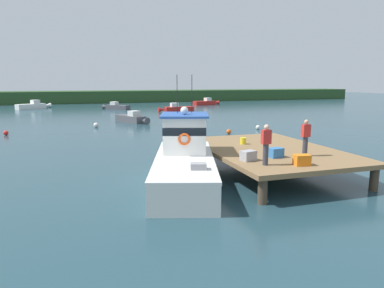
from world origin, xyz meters
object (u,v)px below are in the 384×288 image
(crate_stack_near_edge, at_px, (276,153))
(mooring_buoy_spare_mooring, at_px, (96,125))
(main_fishing_boat, at_px, (185,159))
(crate_single_far, at_px, (248,156))
(mooring_buoy_outer, at_px, (6,133))
(moored_boat_mid_harbor, at_px, (177,109))
(mooring_buoy_channel_marker, at_px, (229,132))
(deckhand_further_back, at_px, (266,144))
(moored_boat_far_left, at_px, (116,107))
(moored_boat_far_right, at_px, (33,106))
(bait_bucket, at_px, (243,141))
(mooring_buoy_inshore, at_px, (258,127))
(moored_boat_near_channel, at_px, (206,103))
(crate_single_by_cleat, at_px, (302,160))
(moored_boat_outer_mooring, at_px, (132,118))
(deckhand_by_the_boat, at_px, (306,137))

(crate_stack_near_edge, xyz_separation_m, mooring_buoy_spare_mooring, (-6.51, 22.24, -1.17))
(main_fishing_boat, height_order, crate_single_far, main_fishing_boat)
(mooring_buoy_outer, bearing_deg, moored_boat_mid_harbor, 41.22)
(crate_single_far, bearing_deg, mooring_buoy_channel_marker, 69.11)
(deckhand_further_back, relative_size, mooring_buoy_outer, 4.07)
(deckhand_further_back, distance_m, moored_boat_far_left, 45.21)
(deckhand_further_back, height_order, moored_boat_far_right, deckhand_further_back)
(bait_bucket, bearing_deg, mooring_buoy_inshore, 58.50)
(mooring_buoy_spare_mooring, height_order, mooring_buoy_channel_marker, mooring_buoy_spare_mooring)
(moored_boat_near_channel, height_order, mooring_buoy_outer, moored_boat_near_channel)
(mooring_buoy_outer, height_order, mooring_buoy_channel_marker, mooring_buoy_channel_marker)
(crate_single_far, relative_size, moored_boat_near_channel, 0.11)
(crate_single_by_cleat, distance_m, moored_boat_outer_mooring, 27.16)
(crate_stack_near_edge, distance_m, deckhand_further_back, 1.75)
(main_fishing_boat, height_order, crate_single_by_cleat, main_fishing_boat)
(moored_boat_outer_mooring, relative_size, mooring_buoy_inshore, 11.99)
(main_fishing_boat, relative_size, mooring_buoy_channel_marker, 24.33)
(crate_stack_near_edge, height_order, moored_boat_far_right, crate_stack_near_edge)
(crate_single_far, height_order, crate_single_by_cleat, crate_single_by_cleat)
(crate_single_far, relative_size, deckhand_by_the_boat, 0.37)
(crate_single_by_cleat, height_order, moored_boat_far_right, crate_single_by_cleat)
(moored_boat_near_channel, bearing_deg, crate_single_far, -108.26)
(deckhand_by_the_boat, xyz_separation_m, moored_boat_far_left, (-3.68, 44.15, -1.64))
(moored_boat_far_right, xyz_separation_m, mooring_buoy_outer, (0.96, -29.93, -0.29))
(crate_single_by_cleat, bearing_deg, moored_boat_outer_mooring, 95.71)
(main_fishing_boat, xyz_separation_m, crate_stack_near_edge, (3.65, -1.76, 0.40))
(moored_boat_near_channel, bearing_deg, deckhand_further_back, -107.65)
(crate_stack_near_edge, distance_m, bait_bucket, 3.43)
(moored_boat_mid_harbor, distance_m, moored_boat_far_left, 10.88)
(crate_single_by_cleat, relative_size, moored_boat_near_channel, 0.11)
(crate_stack_near_edge, distance_m, moored_boat_mid_harbor, 37.04)
(moored_boat_outer_mooring, distance_m, mooring_buoy_outer, 12.96)
(deckhand_further_back, relative_size, moored_boat_far_left, 0.39)
(crate_single_by_cleat, distance_m, moored_boat_far_left, 45.72)
(moored_boat_outer_mooring, xyz_separation_m, moored_boat_far_left, (0.21, 18.64, -0.02))
(crate_single_by_cleat, xyz_separation_m, moored_boat_far_right, (-15.15, 50.93, -0.92))
(moored_boat_near_channel, relative_size, mooring_buoy_spare_mooring, 11.46)
(main_fishing_boat, height_order, moored_boat_outer_mooring, main_fishing_boat)
(mooring_buoy_channel_marker, bearing_deg, mooring_buoy_inshore, 24.84)
(crate_single_far, relative_size, deckhand_further_back, 0.37)
(crate_single_by_cleat, distance_m, mooring_buoy_outer, 25.37)
(crate_single_by_cleat, distance_m, crate_stack_near_edge, 1.63)
(mooring_buoy_inshore, bearing_deg, deckhand_further_back, -117.63)
(crate_single_by_cleat, height_order, deckhand_by_the_boat, deckhand_by_the_boat)
(mooring_buoy_inshore, relative_size, mooring_buoy_outer, 1.04)
(moored_boat_far_right, bearing_deg, crate_single_far, -74.75)
(bait_bucket, distance_m, moored_boat_mid_harbor, 33.63)
(crate_single_by_cleat, height_order, moored_boat_mid_harbor, crate_single_by_cleat)
(crate_single_by_cleat, relative_size, deckhand_by_the_boat, 0.37)
(moored_boat_far_right, relative_size, moored_boat_outer_mooring, 1.07)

